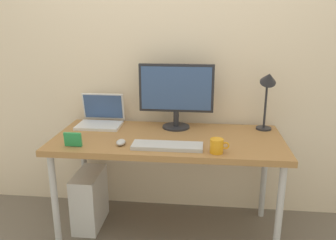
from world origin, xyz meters
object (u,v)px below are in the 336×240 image
Objects in this scene: laptop at (101,117)px; photo_frame at (73,139)px; keyboard at (167,146)px; computer_tower at (90,199)px; coffee_mug at (217,146)px; desk at (168,145)px; monitor at (176,92)px; desk_lamp at (268,87)px; mouse at (121,142)px.

laptop reaches higher than photo_frame.
keyboard is 0.85m from computer_tower.
laptop is at bearing 150.48° from coffee_mug.
laptop is 0.62m from computer_tower.
laptop reaches higher than coffee_mug.
desk is at bearing -23.12° from laptop.
desk is 0.59m from laptop.
monitor reaches higher than laptop.
desk_lamp is 1.06× the size of computer_tower.
computer_tower is (-0.02, 0.28, -0.57)m from photo_frame.
computer_tower is at bearing -106.82° from laptop.
desk_lamp reaches higher than computer_tower.
desk is 0.35m from mouse.
monitor is 0.64m from desk_lamp.
desk is at bearing -2.82° from computer_tower.
coffee_mug is at bearing -0.51° from photo_frame.
monitor is 1.67× the size of laptop.
coffee_mug reaches higher than mouse.
monitor reaches higher than photo_frame.
photo_frame is (-0.89, 0.01, 0.00)m from coffee_mug.
desk_lamp is (0.64, 0.00, 0.05)m from monitor.
desk is 0.80m from desk_lamp.
mouse reaches higher than desk.
mouse reaches higher than computer_tower.
keyboard is at bearing -92.56° from monitor.
monitor is at bearing -179.94° from desk_lamp.
monitor is 0.79m from photo_frame.
photo_frame is 0.26× the size of computer_tower.
computer_tower is (-0.59, 0.03, -0.46)m from desk.
photo_frame is (-0.59, -0.04, 0.04)m from keyboard.
desk_lamp is 1.08m from mouse.
desk_lamp is at bearing 53.08° from coffee_mug.
monitor reaches higher than desk_lamp.
mouse is (-0.30, 0.02, 0.01)m from keyboard.
mouse is 0.61m from coffee_mug.
computer_tower is (-1.27, -0.18, -0.84)m from desk_lamp.
keyboard is 3.80× the size of coffee_mug.
coffee_mug is at bearing -9.67° from keyboard.
keyboard is 0.30m from mouse.
desk is 4.83× the size of laptop.
desk is 3.52× the size of keyboard.
mouse is 0.30m from photo_frame.
coffee_mug is 1.05× the size of photo_frame.
monitor reaches higher than computer_tower.
computer_tower is at bearing 177.18° from desk.
keyboard is (0.02, -0.20, 0.07)m from desk.
coffee_mug is at bearing -126.92° from desk_lamp.
desk is at bearing 95.01° from keyboard.
laptop is at bearing 73.18° from computer_tower.
monitor is at bearing 51.17° from mouse.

